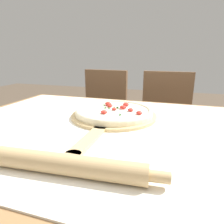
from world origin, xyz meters
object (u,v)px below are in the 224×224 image
pizza (114,111)px  chair_right (164,121)px  rolling_pin (68,165)px  chair_left (102,115)px  pizza_peel (112,117)px

pizza → chair_right: chair_right is taller
pizza → rolling_pin: (0.03, -0.46, -0.00)m
rolling_pin → chair_right: 1.20m
chair_left → chair_right: same height
pizza_peel → chair_right: size_ratio=0.69×
pizza_peel → rolling_pin: (0.03, -0.43, 0.02)m
pizza_peel → rolling_pin: rolling_pin is taller
chair_left → chair_right: size_ratio=1.00×
pizza_peel → chair_left: size_ratio=0.69×
rolling_pin → chair_left: 1.24m
pizza → chair_left: chair_left is taller
pizza → rolling_pin: 0.46m
chair_left → pizza_peel: bearing=-60.9°
rolling_pin → chair_right: bearing=81.8°
chair_left → chair_right: 0.52m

